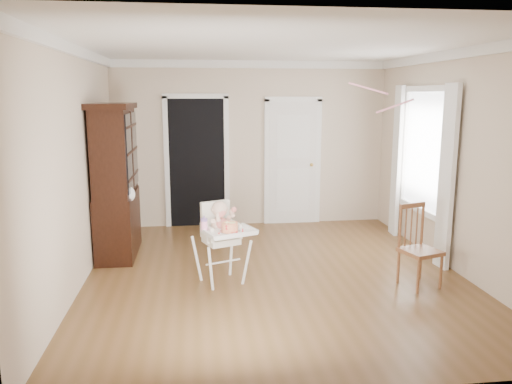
{
  "coord_description": "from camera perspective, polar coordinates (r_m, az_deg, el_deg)",
  "views": [
    {
      "loc": [
        -0.93,
        -5.71,
        2.15
      ],
      "look_at": [
        -0.26,
        -0.27,
        1.09
      ],
      "focal_mm": 35.0,
      "sensor_mm": 36.0,
      "label": 1
    }
  ],
  "objects": [
    {
      "name": "wall_right",
      "position": [
        6.59,
        21.94,
        3.21
      ],
      "size": [
        0.0,
        5.0,
        5.0
      ],
      "primitive_type": "plane",
      "rotation": [
        1.57,
        0.0,
        -1.57
      ],
      "color": "beige",
      "rests_on": "floor"
    },
    {
      "name": "china_cabinet",
      "position": [
        6.94,
        -15.68,
        1.26
      ],
      "size": [
        0.54,
        1.22,
        2.05
      ],
      "color": "black",
      "rests_on": "floor"
    },
    {
      "name": "wall_back",
      "position": [
        8.3,
        -0.56,
        5.46
      ],
      "size": [
        4.5,
        0.0,
        4.5
      ],
      "primitive_type": "plane",
      "rotation": [
        1.57,
        0.0,
        0.0
      ],
      "color": "beige",
      "rests_on": "floor"
    },
    {
      "name": "high_chair",
      "position": [
        5.76,
        -3.99,
        -4.72
      ],
      "size": [
        0.75,
        0.83,
        0.96
      ],
      "rotation": [
        0.0,
        0.0,
        0.38
      ],
      "color": "white",
      "rests_on": "floor"
    },
    {
      "name": "dining_chair",
      "position": [
        6.0,
        18.1,
        -6.15
      ],
      "size": [
        0.48,
        0.48,
        0.94
      ],
      "rotation": [
        0.0,
        0.0,
        0.3
      ],
      "color": "brown",
      "rests_on": "floor"
    },
    {
      "name": "ceiling",
      "position": [
        5.81,
        2.31,
        16.4
      ],
      "size": [
        5.0,
        5.0,
        0.0
      ],
      "primitive_type": "plane",
      "rotation": [
        3.14,
        0.0,
        0.0
      ],
      "color": "white",
      "rests_on": "wall_back"
    },
    {
      "name": "crown_molding",
      "position": [
        5.81,
        2.31,
        15.81
      ],
      "size": [
        4.5,
        5.0,
        0.12
      ],
      "primitive_type": null,
      "color": "white",
      "rests_on": "ceiling"
    },
    {
      "name": "cake",
      "position": [
        5.52,
        -3.0,
        -4.03
      ],
      "size": [
        0.23,
        0.23,
        0.11
      ],
      "color": "silver",
      "rests_on": "high_chair"
    },
    {
      "name": "closet_door",
      "position": [
        8.43,
        4.21,
        3.29
      ],
      "size": [
        0.96,
        0.09,
        2.13
      ],
      "color": "white",
      "rests_on": "wall_back"
    },
    {
      "name": "streamer",
      "position": [
        6.06,
        12.7,
        11.48
      ],
      "size": [
        0.38,
        0.35,
        0.15
      ],
      "primitive_type": null,
      "rotation": [
        0.26,
        0.0,
        0.84
      ],
      "color": "pink",
      "rests_on": "ceiling"
    },
    {
      "name": "doorway",
      "position": [
        8.26,
        -6.77,
        3.67
      ],
      "size": [
        1.06,
        0.05,
        2.22
      ],
      "color": "black",
      "rests_on": "wall_back"
    },
    {
      "name": "window_right",
      "position": [
        7.27,
        18.39,
        3.6
      ],
      "size": [
        0.13,
        1.84,
        2.3
      ],
      "color": "white",
      "rests_on": "wall_right"
    },
    {
      "name": "wall_left",
      "position": [
        5.92,
        -19.86,
        2.55
      ],
      "size": [
        0.0,
        5.0,
        5.0
      ],
      "primitive_type": "plane",
      "rotation": [
        1.57,
        0.0,
        1.57
      ],
      "color": "beige",
      "rests_on": "floor"
    },
    {
      "name": "sippy_cup",
      "position": [
        5.57,
        -5.94,
        -3.68
      ],
      "size": [
        0.08,
        0.08,
        0.18
      ],
      "rotation": [
        0.0,
        0.0,
        0.38
      ],
      "color": "#FB99C9",
      "rests_on": "high_chair"
    },
    {
      "name": "baby",
      "position": [
        5.74,
        -4.1,
        -3.27
      ],
      "size": [
        0.32,
        0.24,
        0.44
      ],
      "rotation": [
        0.0,
        0.0,
        0.38
      ],
      "color": "beige",
      "rests_on": "high_chair"
    },
    {
      "name": "floor",
      "position": [
        6.18,
        2.11,
        -9.4
      ],
      "size": [
        5.0,
        5.0,
        0.0
      ],
      "primitive_type": "plane",
      "color": "brown",
      "rests_on": "ground"
    }
  ]
}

